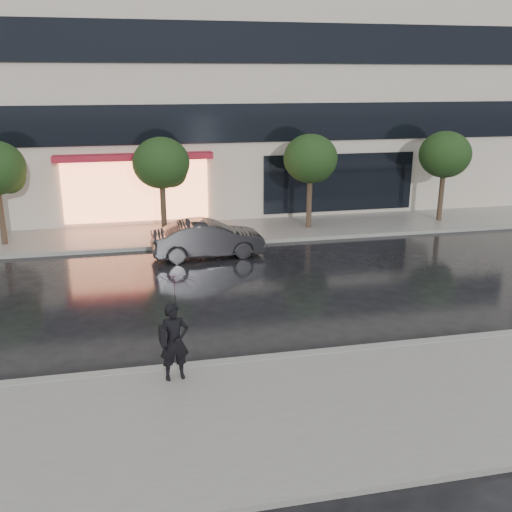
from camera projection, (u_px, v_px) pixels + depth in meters
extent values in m
plane|color=black|center=(311.00, 338.00, 14.10)|extent=(120.00, 120.00, 0.00)
cube|color=slate|center=(361.00, 406.00, 11.05)|extent=(60.00, 4.50, 0.12)
cube|color=slate|center=(237.00, 231.00, 23.64)|extent=(60.00, 3.50, 0.12)
cube|color=gray|center=(324.00, 353.00, 13.14)|extent=(60.00, 0.25, 0.14)
cube|color=gray|center=(245.00, 242.00, 22.00)|extent=(60.00, 0.25, 0.14)
cube|color=#BFB3A2|center=(208.00, 17.00, 28.18)|extent=(30.00, 12.00, 18.00)
cube|color=black|center=(229.00, 123.00, 23.94)|extent=(28.00, 0.12, 1.60)
cube|color=black|center=(228.00, 42.00, 22.98)|extent=(28.00, 0.12, 1.60)
cube|color=#FF8C59|center=(136.00, 191.00, 23.94)|extent=(6.00, 0.10, 2.60)
cube|color=maroon|center=(134.00, 157.00, 23.19)|extent=(6.40, 0.70, 0.25)
cube|color=black|center=(339.00, 183.00, 25.75)|extent=(7.00, 0.10, 2.60)
cylinder|color=#33261C|center=(2.00, 219.00, 21.30)|extent=(0.22, 0.22, 2.20)
sphere|color=black|center=(9.00, 178.00, 21.12)|extent=(1.20, 1.20, 1.20)
cylinder|color=#33261C|center=(164.00, 211.00, 22.50)|extent=(0.22, 0.22, 2.20)
ellipsoid|color=black|center=(161.00, 163.00, 21.92)|extent=(2.20, 2.20, 1.98)
sphere|color=black|center=(172.00, 172.00, 22.31)|extent=(1.20, 1.20, 1.20)
cylinder|color=#33261C|center=(309.00, 204.00, 23.69)|extent=(0.22, 0.22, 2.20)
ellipsoid|color=black|center=(310.00, 158.00, 23.12)|extent=(2.20, 2.20, 1.98)
sphere|color=black|center=(318.00, 167.00, 23.51)|extent=(1.20, 1.20, 1.20)
cylinder|color=#33261C|center=(441.00, 198.00, 24.89)|extent=(0.22, 0.22, 2.20)
ellipsoid|color=black|center=(445.00, 154.00, 24.32)|extent=(2.20, 2.20, 1.98)
sphere|color=black|center=(450.00, 163.00, 24.70)|extent=(1.20, 1.20, 1.20)
imported|color=black|center=(208.00, 239.00, 20.27)|extent=(4.05, 1.58, 1.32)
imported|color=black|center=(174.00, 342.00, 11.72)|extent=(0.66, 0.48, 1.68)
imported|color=#390A21|center=(175.00, 293.00, 11.42)|extent=(0.97, 0.99, 0.79)
cylinder|color=black|center=(176.00, 314.00, 11.56)|extent=(0.02, 0.02, 0.84)
cube|color=black|center=(163.00, 336.00, 11.53)|extent=(0.15, 0.33, 0.36)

